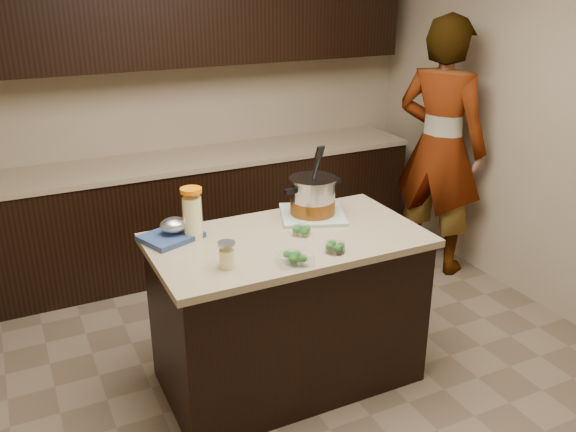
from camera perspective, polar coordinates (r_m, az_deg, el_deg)
name	(u,v)px	position (r m, az deg, el deg)	size (l,w,h in m)	color
ground_plane	(288,376)	(3.71, 0.00, -14.78)	(4.00, 4.00, 0.00)	brown
room_shell	(288,83)	(3.02, 0.00, 12.32)	(4.04, 4.04, 2.72)	tan
back_cabinets	(189,150)	(4.78, -9.21, 6.07)	(3.60, 0.63, 2.33)	black
island	(288,310)	(3.46, 0.00, -8.76)	(1.46, 0.81, 0.90)	black
dish_towel	(312,215)	(3.53, 2.30, 0.14)	(0.36, 0.36, 0.02)	#598559
stock_pot	(313,198)	(3.50, 2.33, 1.68)	(0.38, 0.31, 0.39)	#B7B7BC
lemonade_pitcher	(192,215)	(3.24, -8.93, 0.06)	(0.14, 0.14, 0.27)	#F9F298
mason_jar	(227,256)	(2.92, -5.74, -3.70)	(0.11, 0.11, 0.14)	#F9F298
broccoli_tub_left	(301,231)	(3.28, 1.27, -1.41)	(0.13, 0.13, 0.05)	silver
broccoli_tub_right	(335,248)	(3.08, 4.42, -3.00)	(0.13, 0.13, 0.05)	silver
broccoli_tub_rect	(295,259)	(2.95, 0.65, -4.00)	(0.18, 0.15, 0.06)	silver
blue_tray	(172,232)	(3.28, -10.77, -1.49)	(0.35, 0.32, 0.11)	navy
person	(440,147)	(4.80, 14.04, 6.25)	(0.72, 0.47, 1.96)	gray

